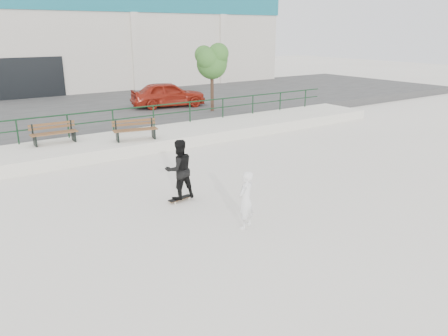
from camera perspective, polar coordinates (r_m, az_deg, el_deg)
ground at (r=11.06m, az=1.59°, el=-8.73°), size 120.00×120.00×0.00m
ledge at (r=19.03m, az=-15.52°, el=2.75°), size 30.00×3.00×0.50m
parking_strip at (r=27.05m, az=-21.63°, el=6.41°), size 60.00×14.00×0.50m
railing at (r=20.03m, az=-17.01°, el=6.26°), size 28.00×0.06×1.03m
commercial_building at (r=40.42m, az=-27.24°, el=15.22°), size 44.20×16.33×8.00m
bench_left at (r=19.05m, az=-21.35°, el=4.26°), size 1.82×0.56×0.84m
bench_right at (r=18.72m, az=-11.53°, el=4.90°), size 1.89×0.90×0.84m
tree at (r=24.90m, az=-1.55°, el=13.89°), size 2.12×1.88×3.76m
red_car at (r=26.69m, az=-7.31°, el=9.54°), size 4.68×2.64×1.50m
skateboard at (r=13.20m, az=-5.75°, el=-3.99°), size 0.80×0.32×0.09m
standing_skater at (r=12.89m, az=-5.87°, el=-0.18°), size 0.92×0.74×1.80m
seated_skater at (r=11.17m, az=2.88°, el=-4.19°), size 0.66×0.56×1.53m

